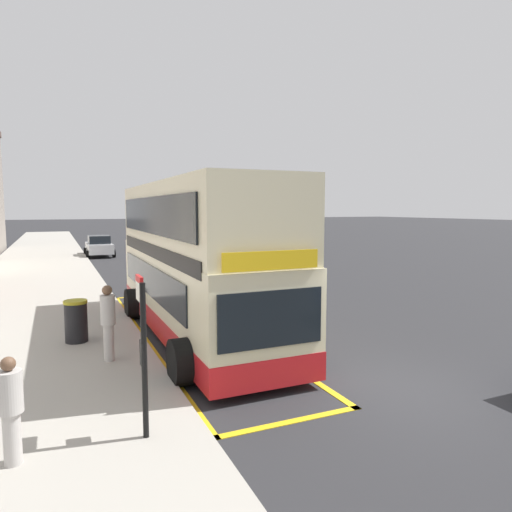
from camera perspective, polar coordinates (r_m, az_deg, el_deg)
ground_plane at (r=39.51m, az=-14.82°, el=0.40°), size 260.00×260.00×0.00m
pavement_near at (r=39.04m, az=-25.02°, el=0.07°), size 6.00×76.00×0.14m
double_decker_bus at (r=13.34m, az=-7.62°, el=-1.10°), size 3.21×10.18×4.40m
bus_bay_markings at (r=13.96m, az=-8.17°, el=-9.40°), size 2.91×12.75×0.01m
bus_stop_sign at (r=7.37m, az=-13.93°, el=-10.37°), size 0.09×0.51×2.51m
parked_car_silver_far at (r=37.22m, az=-18.99°, el=1.18°), size 2.09×4.20×1.62m
parked_car_navy_behind at (r=47.50m, az=-12.89°, el=2.31°), size 2.09×4.20×1.62m
pedestrian_waiting_near_sign at (r=11.25m, az=-17.98°, el=-7.56°), size 0.34×0.34×1.78m
pedestrian_further_back at (r=7.44m, az=-28.30°, el=-16.23°), size 0.34×0.34×1.54m
litter_bin at (r=13.18m, az=-21.54°, el=-7.55°), size 0.61×0.61×1.12m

